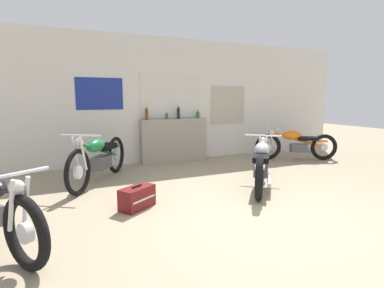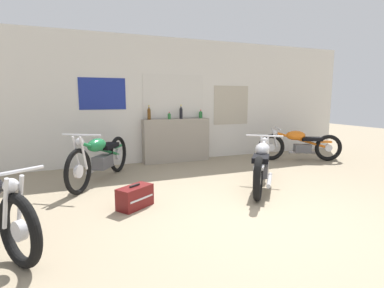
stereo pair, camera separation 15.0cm
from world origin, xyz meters
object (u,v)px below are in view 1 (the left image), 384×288
Objects in this scene: bottle_right_center at (198,114)px; hard_case_darkred at (137,198)px; bottle_left_center at (167,116)px; bottle_center at (178,113)px; motorcycle_green at (99,157)px; bottle_leftmost at (147,113)px; motorcycle_orange at (296,144)px; motorcycle_silver at (261,163)px.

bottle_right_center is 0.36× the size of hard_case_darkred.
bottle_center is at bearing 9.38° from bottle_left_center.
bottle_right_center reaches higher than motorcycle_green.
bottle_left_center is at bearing 62.72° from hard_case_darkred.
bottle_leftmost is 1.59× the size of bottle_right_center.
hard_case_darkred is at bearing -108.43° from bottle_leftmost.
hard_case_darkred is (-4.21, -1.61, -0.24)m from motorcycle_orange.
bottle_center is at bearing 29.93° from motorcycle_green.
motorcycle_green is 4.50m from motorcycle_orange.
bottle_right_center is (0.50, 0.02, -0.05)m from bottle_center.
bottle_center reaches higher than motorcycle_orange.
motorcycle_orange is (2.59, -1.00, -0.74)m from bottle_center.
bottle_leftmost is at bearing -178.65° from bottle_right_center.
bottle_left_center is 0.30× the size of hard_case_darkred.
bottle_left_center is at bearing -170.62° from bottle_center.
bottle_center is 2.88m from motorcycle_orange.
bottle_leftmost is 0.98× the size of bottle_center.
bottle_center reaches higher than bottle_leftmost.
hard_case_darkred is at bearing -176.33° from motorcycle_silver.
bottle_right_center is 2.43m from motorcycle_orange.
motorcycle_silver is at bearing -71.90° from bottle_left_center.
hard_case_darkred is at bearing -121.80° from bottle_center.
bottle_leftmost reaches higher than hard_case_darkred.
bottle_leftmost reaches higher than bottle_right_center.
motorcycle_green is (-2.40, 1.37, 0.05)m from motorcycle_silver.
bottle_left_center is 0.09× the size of motorcycle_orange.
bottle_right_center is at bearing 2.13° from bottle_center.
bottle_right_center reaches higher than motorcycle_orange.
bottle_center is at bearing 0.83° from bottle_leftmost.
bottle_leftmost is 1.92× the size of bottle_left_center.
bottle_center is 0.59× the size of hard_case_darkred.
motorcycle_green is (-2.41, -1.12, -0.64)m from bottle_right_center.
motorcycle_silver is at bearing -78.69° from bottle_center.
bottle_leftmost reaches higher than bottle_left_center.
bottle_right_center reaches higher than bottle_left_center.
bottle_right_center is (1.25, 0.03, -0.05)m from bottle_leftmost.
bottle_right_center is at bearing 4.85° from bottle_left_center.
bottle_left_center is 3.02m from hard_case_darkred.
hard_case_darkred is (-1.61, -2.60, -0.98)m from bottle_center.
bottle_center is at bearing 101.31° from motorcycle_silver.
motorcycle_orange is (3.34, -0.98, -0.74)m from bottle_leftmost.
bottle_leftmost reaches higher than motorcycle_green.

